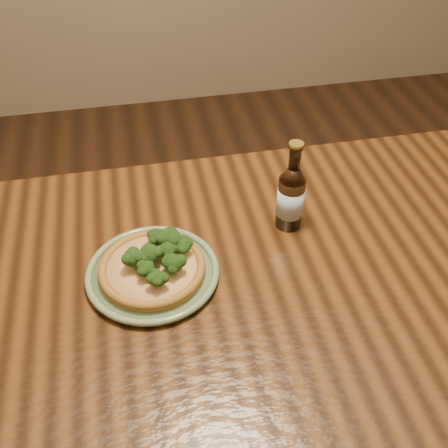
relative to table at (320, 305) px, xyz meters
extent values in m
cube|color=#45260E|center=(0.00, 0.00, 0.07)|extent=(1.60, 0.90, 0.04)
cylinder|color=#45260E|center=(-0.73, 0.38, -0.30)|extent=(0.07, 0.07, 0.71)
cylinder|color=#667B54|center=(-0.34, 0.07, 0.10)|extent=(0.24, 0.24, 0.01)
torus|color=#667B54|center=(-0.34, 0.07, 0.11)|extent=(0.26, 0.26, 0.01)
torus|color=#667B54|center=(-0.34, 0.07, 0.10)|extent=(0.21, 0.21, 0.01)
cylinder|color=brown|center=(-0.34, 0.07, 0.11)|extent=(0.21, 0.21, 0.01)
torus|color=brown|center=(-0.34, 0.07, 0.12)|extent=(0.21, 0.21, 0.02)
cylinder|color=#FBE599|center=(-0.34, 0.07, 0.12)|extent=(0.18, 0.18, 0.01)
sphere|color=#2D561B|center=(-0.35, 0.04, 0.14)|extent=(0.04, 0.04, 0.03)
sphere|color=#2D561B|center=(-0.33, 0.01, 0.14)|extent=(0.03, 0.03, 0.03)
sphere|color=#2D561B|center=(-0.34, 0.07, 0.15)|extent=(0.05, 0.05, 0.04)
sphere|color=#2D561B|center=(-0.30, 0.04, 0.15)|extent=(0.05, 0.05, 0.04)
sphere|color=#2D561B|center=(-0.30, 0.08, 0.15)|extent=(0.04, 0.04, 0.03)
sphere|color=#2D561B|center=(-0.32, 0.12, 0.15)|extent=(0.04, 0.04, 0.03)
sphere|color=#2D561B|center=(-0.29, 0.11, 0.15)|extent=(0.06, 0.06, 0.04)
sphere|color=#2D561B|center=(-0.37, 0.07, 0.15)|extent=(0.05, 0.05, 0.04)
sphere|color=#2D561B|center=(-0.27, 0.09, 0.15)|extent=(0.03, 0.03, 0.03)
cylinder|color=black|center=(-0.03, 0.16, 0.15)|extent=(0.06, 0.06, 0.12)
cone|color=black|center=(-0.03, 0.16, 0.23)|extent=(0.06, 0.06, 0.03)
cylinder|color=black|center=(-0.03, 0.16, 0.27)|extent=(0.02, 0.02, 0.05)
torus|color=black|center=(-0.03, 0.16, 0.29)|extent=(0.03, 0.03, 0.00)
cylinder|color=#A58C33|center=(-0.03, 0.16, 0.30)|extent=(0.03, 0.03, 0.01)
cylinder|color=silver|center=(-0.03, 0.16, 0.16)|extent=(0.06, 0.06, 0.07)
camera|label=1|loc=(-0.34, -0.65, 0.87)|focal=42.00mm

